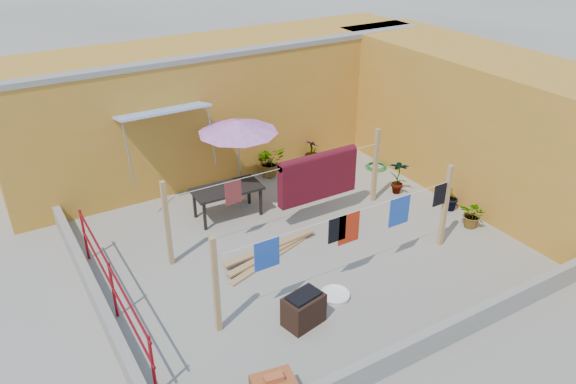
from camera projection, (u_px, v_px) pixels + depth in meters
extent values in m
plane|color=#9E998E|center=(301.00, 246.00, 11.53)|extent=(80.00, 80.00, 0.00)
cube|color=#BF7729|center=(222.00, 103.00, 14.56)|extent=(11.00, 2.40, 3.20)
cube|color=gray|center=(238.00, 52.00, 13.04)|extent=(11.00, 0.35, 0.12)
cube|color=#2D51B2|center=(162.00, 111.00, 12.13)|extent=(2.00, 0.79, 0.22)
cylinder|color=gray|center=(128.00, 154.00, 11.72)|extent=(0.03, 0.30, 1.28)
cylinder|color=gray|center=(212.00, 136.00, 12.59)|extent=(0.03, 0.30, 1.28)
cube|color=#BF7729|center=(490.00, 126.00, 13.14)|extent=(2.40, 9.00, 3.20)
cube|color=gray|center=(424.00, 344.00, 8.71)|extent=(8.30, 0.16, 0.44)
cube|color=gray|center=(99.00, 304.00, 9.57)|extent=(0.16, 7.30, 0.44)
cylinder|color=maroon|center=(153.00, 366.00, 7.85)|extent=(0.05, 0.05, 1.10)
cylinder|color=maroon|center=(113.00, 290.00, 9.37)|extent=(0.05, 0.05, 1.10)
cylinder|color=maroon|center=(85.00, 235.00, 10.88)|extent=(0.05, 0.05, 1.10)
cylinder|color=maroon|center=(109.00, 266.00, 9.13)|extent=(0.04, 4.20, 0.04)
cylinder|color=maroon|center=(113.00, 288.00, 9.34)|extent=(0.04, 4.20, 0.04)
cube|color=tan|center=(216.00, 286.00, 8.91)|extent=(0.09, 0.09, 1.80)
cube|color=tan|center=(445.00, 206.00, 11.18)|extent=(0.09, 0.09, 1.80)
cube|color=tan|center=(375.00, 166.00, 12.85)|extent=(0.09, 0.09, 1.80)
cube|color=tan|center=(167.00, 224.00, 10.57)|extent=(0.09, 0.09, 1.80)
cylinder|color=silver|center=(345.00, 215.00, 9.79)|extent=(5.00, 0.01, 0.01)
cylinder|color=silver|center=(281.00, 168.00, 11.45)|extent=(5.00, 0.01, 0.01)
cube|color=#4B0C17|center=(318.00, 178.00, 12.07)|extent=(1.88, 0.22, 0.99)
cube|color=black|center=(341.00, 164.00, 12.27)|extent=(0.35, 0.02, 0.55)
cube|color=maroon|center=(233.00, 192.00, 11.07)|extent=(0.35, 0.02, 0.50)
cube|color=#1F45A8|center=(267.00, 254.00, 9.20)|extent=(0.47, 0.02, 0.55)
cube|color=black|center=(337.00, 229.00, 9.83)|extent=(0.36, 0.02, 0.49)
cube|color=#B2250E|center=(349.00, 228.00, 9.98)|extent=(0.45, 0.02, 0.61)
cube|color=#1F45A8|center=(399.00, 211.00, 10.51)|extent=(0.47, 0.02, 0.60)
cube|color=black|center=(440.00, 195.00, 10.94)|extent=(0.31, 0.02, 0.47)
cylinder|color=gray|center=(241.00, 203.00, 13.11)|extent=(0.32, 0.32, 0.05)
cylinder|color=gray|center=(240.00, 164.00, 12.64)|extent=(0.04, 0.04, 2.04)
cone|color=#D673C3|center=(238.00, 126.00, 12.21)|extent=(2.22, 2.22, 0.28)
cylinder|color=gray|center=(238.00, 119.00, 12.14)|extent=(0.04, 0.04, 0.09)
cube|color=black|center=(227.00, 189.00, 12.30)|extent=(1.54, 0.81, 0.06)
cube|color=black|center=(205.00, 216.00, 11.94)|extent=(0.06, 0.06, 0.66)
cube|color=black|center=(195.00, 204.00, 12.41)|extent=(0.06, 0.06, 0.66)
cube|color=black|center=(261.00, 202.00, 12.51)|extent=(0.06, 0.06, 0.66)
cube|color=black|center=(249.00, 191.00, 12.98)|extent=(0.06, 0.06, 0.66)
cube|color=#BE502C|center=(274.00, 378.00, 7.75)|extent=(0.29, 0.18, 0.09)
cube|color=tan|center=(269.00, 259.00, 11.08)|extent=(2.08, 0.83, 0.04)
cube|color=tan|center=(270.00, 253.00, 11.19)|extent=(2.12, 0.65, 0.04)
cube|color=tan|center=(270.00, 247.00, 11.29)|extent=(2.15, 0.36, 0.04)
cube|color=black|center=(304.00, 310.00, 9.34)|extent=(0.74, 0.57, 0.55)
cube|color=black|center=(304.00, 296.00, 9.20)|extent=(0.61, 0.44, 0.04)
cylinder|color=white|center=(335.00, 296.00, 10.06)|extent=(0.51, 0.51, 0.07)
torus|color=white|center=(335.00, 294.00, 10.04)|extent=(0.55, 0.55, 0.06)
cylinder|color=white|center=(345.00, 181.00, 13.81)|extent=(0.23, 0.23, 0.31)
cylinder|color=white|center=(345.00, 175.00, 13.72)|extent=(0.06, 0.06, 0.05)
cylinder|color=white|center=(349.00, 178.00, 13.99)|extent=(0.20, 0.20, 0.27)
cylinder|color=white|center=(350.00, 173.00, 13.92)|extent=(0.05, 0.05, 0.04)
torus|color=#197322|center=(376.00, 167.00, 14.84)|extent=(0.56, 0.56, 0.04)
torus|color=#197322|center=(376.00, 165.00, 14.82)|extent=(0.48, 0.48, 0.04)
imported|color=#175018|center=(270.00, 161.00, 14.24)|extent=(0.74, 0.64, 0.80)
imported|color=#175018|center=(312.00, 152.00, 14.85)|extent=(0.51, 0.51, 0.71)
imported|color=#175018|center=(398.00, 176.00, 13.38)|extent=(0.55, 0.56, 0.89)
imported|color=#175018|center=(451.00, 198.00, 12.68)|extent=(0.48, 0.47, 0.68)
imported|color=#175018|center=(473.00, 215.00, 12.06)|extent=(0.63, 0.68, 0.62)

